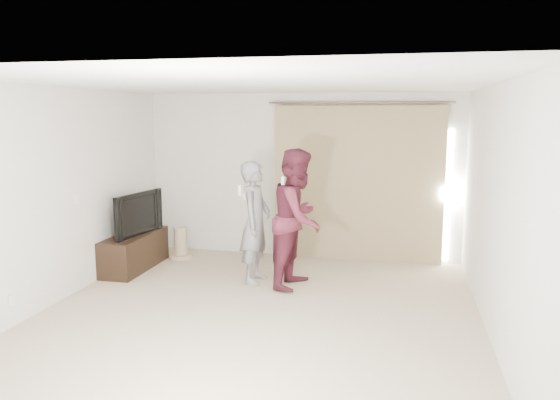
% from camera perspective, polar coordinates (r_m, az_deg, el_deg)
% --- Properties ---
extents(floor, '(5.50, 5.50, 0.00)m').
position_cam_1_polar(floor, '(6.38, -2.45, -11.99)').
color(floor, '#BFA98F').
rests_on(floor, ground).
extents(wall_back, '(5.00, 0.04, 2.60)m').
position_cam_1_polar(wall_back, '(8.69, 2.20, 2.55)').
color(wall_back, silver).
rests_on(wall_back, ground).
extents(wall_left, '(0.04, 5.50, 2.60)m').
position_cam_1_polar(wall_left, '(7.10, -22.41, 0.37)').
color(wall_left, silver).
rests_on(wall_left, ground).
extents(ceiling, '(5.00, 5.50, 0.01)m').
position_cam_1_polar(ceiling, '(5.95, -2.62, 12.05)').
color(ceiling, white).
rests_on(ceiling, wall_back).
extents(curtain, '(2.80, 0.11, 2.46)m').
position_cam_1_polar(curtain, '(8.52, 8.17, 1.67)').
color(curtain, tan).
rests_on(curtain, ground).
extents(tv_console, '(0.47, 1.36, 0.52)m').
position_cam_1_polar(tv_console, '(8.40, -14.94, -5.20)').
color(tv_console, black).
rests_on(tv_console, ground).
extents(tv, '(0.31, 1.10, 0.63)m').
position_cam_1_polar(tv, '(8.28, -15.11, -1.35)').
color(tv, black).
rests_on(tv, tv_console).
extents(scratching_post, '(0.37, 0.37, 0.50)m').
position_cam_1_polar(scratching_post, '(8.85, -10.33, -4.71)').
color(scratching_post, tan).
rests_on(scratching_post, ground).
extents(person_man, '(0.43, 0.62, 1.65)m').
position_cam_1_polar(person_man, '(7.40, -2.60, -2.32)').
color(person_man, slate).
rests_on(person_man, ground).
extents(person_woman, '(0.84, 1.00, 1.84)m').
position_cam_1_polar(person_woman, '(7.19, 1.89, -1.92)').
color(person_woman, '#561D2B').
rests_on(person_woman, ground).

